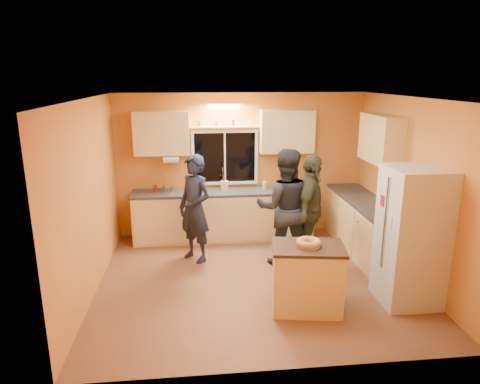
{
  "coord_description": "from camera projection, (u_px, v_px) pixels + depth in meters",
  "views": [
    {
      "loc": [
        -0.83,
        -5.65,
        2.89
      ],
      "look_at": [
        -0.19,
        0.4,
        1.23
      ],
      "focal_mm": 32.0,
      "sensor_mm": 36.0,
      "label": 1
    }
  ],
  "objects": [
    {
      "name": "island",
      "position": [
        307.0,
        277.0,
        5.37
      ],
      "size": [
        0.97,
        0.73,
        0.86
      ],
      "rotation": [
        0.0,
        0.0,
        -0.15
      ],
      "color": "#E1C376",
      "rests_on": "ground"
    },
    {
      "name": "potted_plant",
      "position": [
        394.0,
        213.0,
        5.89
      ],
      "size": [
        0.34,
        0.31,
        0.3
      ],
      "primitive_type": "imported",
      "rotation": [
        0.0,
        0.0,
        0.33
      ],
      "color": "gray",
      "rests_on": "right_counter"
    },
    {
      "name": "utensil_crock",
      "position": [
        224.0,
        186.0,
        7.63
      ],
      "size": [
        0.14,
        0.14,
        0.17
      ],
      "primitive_type": "cylinder",
      "color": "beige",
      "rests_on": "back_counter"
    },
    {
      "name": "person_left",
      "position": [
        195.0,
        209.0,
        6.73
      ],
      "size": [
        0.73,
        0.74,
        1.72
      ],
      "primitive_type": "imported",
      "rotation": [
        0.0,
        0.0,
        -0.81
      ],
      "color": "black",
      "rests_on": "ground"
    },
    {
      "name": "right_counter",
      "position": [
        372.0,
        233.0,
        6.82
      ],
      "size": [
        0.62,
        1.84,
        0.9
      ],
      "color": "#E1C376",
      "rests_on": "ground"
    },
    {
      "name": "person_center",
      "position": [
        284.0,
        208.0,
        6.58
      ],
      "size": [
        0.98,
        0.82,
        1.84
      ],
      "primitive_type": "imported",
      "rotation": [
        0.0,
        0.0,
        3.0
      ],
      "color": "black",
      "rests_on": "ground"
    },
    {
      "name": "ground",
      "position": [
        256.0,
        279.0,
        6.27
      ],
      "size": [
        4.5,
        4.5,
        0.0
      ],
      "primitive_type": "plane",
      "color": "brown",
      "rests_on": "ground"
    },
    {
      "name": "bundt_pastry",
      "position": [
        309.0,
        243.0,
        5.25
      ],
      "size": [
        0.31,
        0.31,
        0.09
      ],
      "primitive_type": "torus",
      "color": "#B07B48",
      "rests_on": "island"
    },
    {
      "name": "red_box",
      "position": [
        380.0,
        206.0,
        6.62
      ],
      "size": [
        0.16,
        0.13,
        0.07
      ],
      "primitive_type": "cube",
      "rotation": [
        0.0,
        0.0,
        0.04
      ],
      "color": "maroon",
      "rests_on": "right_counter"
    },
    {
      "name": "room_shell",
      "position": [
        261.0,
        165.0,
        6.25
      ],
      "size": [
        4.54,
        4.04,
        2.61
      ],
      "color": "orange",
      "rests_on": "ground"
    },
    {
      "name": "mixing_bowl",
      "position": [
        296.0,
        186.0,
        7.76
      ],
      "size": [
        0.38,
        0.38,
        0.08
      ],
      "primitive_type": "imported",
      "rotation": [
        0.0,
        0.0,
        -0.12
      ],
      "color": "black",
      "rests_on": "back_counter"
    },
    {
      "name": "back_counter",
      "position": [
        244.0,
        214.0,
        7.78
      ],
      "size": [
        4.23,
        0.62,
        0.9
      ],
      "color": "#E1C376",
      "rests_on": "ground"
    },
    {
      "name": "refrigerator",
      "position": [
        412.0,
        237.0,
        5.45
      ],
      "size": [
        0.72,
        0.7,
        1.8
      ],
      "primitive_type": "cube",
      "color": "silver",
      "rests_on": "ground"
    },
    {
      "name": "person_right",
      "position": [
        310.0,
        210.0,
        6.61
      ],
      "size": [
        0.82,
        1.11,
        1.74
      ],
      "primitive_type": "imported",
      "rotation": [
        0.0,
        0.0,
        1.13
      ],
      "color": "#363924",
      "rests_on": "ground"
    }
  ]
}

